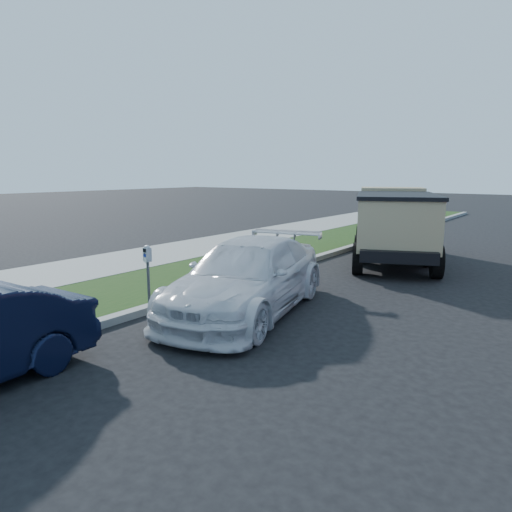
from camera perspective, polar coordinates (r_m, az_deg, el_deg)
The scene contains 5 objects.
ground at distance 8.85m, azimuth 3.47°, elevation -8.31°, with size 120.00×120.00×0.00m, color black.
streetside at distance 13.85m, azimuth -11.47°, elevation -1.34°, with size 6.12×50.00×0.15m.
parking_meter at distance 9.46m, azimuth -13.40°, elevation -0.79°, with size 0.20×0.15×1.28m.
white_wagon at distance 9.34m, azimuth -0.79°, elevation -2.58°, with size 2.07×5.08×1.48m, color silver.
dump_truck at distance 15.38m, azimuth 16.82°, elevation 4.23°, with size 4.27×6.26×2.31m.
Camera 1 is at (4.55, -7.04, 2.84)m, focal length 32.00 mm.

